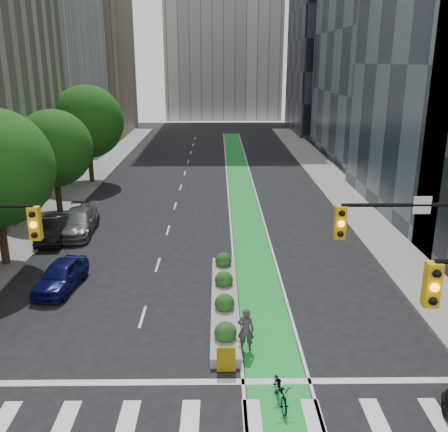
{
  "coord_description": "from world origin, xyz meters",
  "views": [
    {
      "loc": [
        0.94,
        -14.1,
        11.02
      ],
      "look_at": [
        1.24,
        11.61,
        3.0
      ],
      "focal_mm": 40.0,
      "sensor_mm": 36.0,
      "label": 1
    }
  ],
  "objects_px": {
    "median_planter": "(224,298)",
    "cyclist": "(246,330)",
    "bicycle": "(281,391)",
    "parked_car_left_near": "(61,275)",
    "parked_car_left_far": "(78,222)",
    "parked_car_left_mid": "(55,229)"
  },
  "relations": [
    {
      "from": "bicycle",
      "to": "median_planter",
      "type": "bearing_deg",
      "value": 99.03
    },
    {
      "from": "median_planter",
      "to": "parked_car_left_near",
      "type": "distance_m",
      "value": 8.44
    },
    {
      "from": "median_planter",
      "to": "bicycle",
      "type": "distance_m",
      "value": 7.22
    },
    {
      "from": "median_planter",
      "to": "parked_car_left_near",
      "type": "relative_size",
      "value": 2.46
    },
    {
      "from": "cyclist",
      "to": "bicycle",
      "type": "bearing_deg",
      "value": 117.06
    },
    {
      "from": "median_planter",
      "to": "cyclist",
      "type": "bearing_deg",
      "value": -78.03
    },
    {
      "from": "parked_car_left_far",
      "to": "parked_car_left_mid",
      "type": "bearing_deg",
      "value": -135.0
    },
    {
      "from": "parked_car_left_mid",
      "to": "parked_car_left_near",
      "type": "bearing_deg",
      "value": -73.22
    },
    {
      "from": "parked_car_left_near",
      "to": "parked_car_left_far",
      "type": "relative_size",
      "value": 0.77
    },
    {
      "from": "median_planter",
      "to": "cyclist",
      "type": "height_order",
      "value": "cyclist"
    },
    {
      "from": "parked_car_left_near",
      "to": "parked_car_left_mid",
      "type": "xyz_separation_m",
      "value": [
        -2.5,
        7.19,
        0.04
      ]
    },
    {
      "from": "cyclist",
      "to": "parked_car_left_near",
      "type": "xyz_separation_m",
      "value": [
        -9.0,
        5.76,
        -0.2
      ]
    },
    {
      "from": "parked_car_left_mid",
      "to": "parked_car_left_far",
      "type": "distance_m",
      "value": 1.63
    },
    {
      "from": "bicycle",
      "to": "parked_car_left_mid",
      "type": "bearing_deg",
      "value": 122.25
    },
    {
      "from": "cyclist",
      "to": "parked_car_left_near",
      "type": "distance_m",
      "value": 10.69
    },
    {
      "from": "bicycle",
      "to": "cyclist",
      "type": "distance_m",
      "value": 3.4
    },
    {
      "from": "parked_car_left_near",
      "to": "parked_car_left_far",
      "type": "bearing_deg",
      "value": 106.46
    },
    {
      "from": "median_planter",
      "to": "parked_car_left_far",
      "type": "distance_m",
      "value": 14.15
    },
    {
      "from": "median_planter",
      "to": "bicycle",
      "type": "relative_size",
      "value": 5.73
    },
    {
      "from": "cyclist",
      "to": "parked_car_left_mid",
      "type": "xyz_separation_m",
      "value": [
        -11.5,
        12.95,
        -0.16
      ]
    },
    {
      "from": "cyclist",
      "to": "parked_car_left_far",
      "type": "relative_size",
      "value": 0.34
    },
    {
      "from": "median_planter",
      "to": "parked_car_left_near",
      "type": "height_order",
      "value": "parked_car_left_near"
    }
  ]
}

